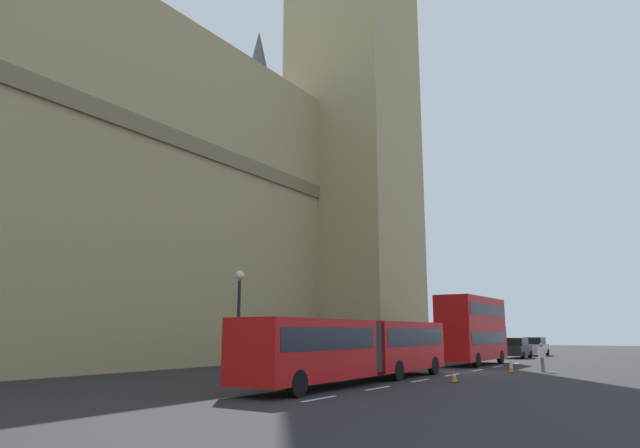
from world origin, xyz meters
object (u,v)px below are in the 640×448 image
sedan_lead (517,348)px  traffic_cone_west (454,376)px  sedan_trailing (536,347)px  street_lamp (239,317)px  articulated_bus (358,345)px  traffic_cone_east (511,365)px  double_decker_bus (472,327)px  traffic_cone_middle (511,368)px  pedestrian_near_cones (542,357)px

sedan_lead → traffic_cone_west: (-28.16, -3.91, -0.63)m
sedan_lead → sedan_trailing: bearing=-1.9°
traffic_cone_west → street_lamp: street_lamp is taller
traffic_cone_west → street_lamp: size_ratio=0.11×
articulated_bus → traffic_cone_east: bearing=-14.4°
sedan_trailing → street_lamp: street_lamp is taller
traffic_cone_east → traffic_cone_west: bearing=-179.0°
articulated_bus → street_lamp: (-3.49, 4.51, 1.31)m
articulated_bus → double_decker_bus: (17.51, 0.00, 0.96)m
traffic_cone_west → traffic_cone_middle: same height
sedan_trailing → traffic_cone_west: (-34.93, -3.69, -0.63)m
traffic_cone_middle → street_lamp: 17.06m
sedan_trailing → traffic_cone_west: size_ratio=7.59×
double_decker_bus → traffic_cone_middle: bearing=-146.9°
articulated_bus → traffic_cone_west: (2.65, -3.77, -1.46)m
sedan_lead → traffic_cone_east: 17.35m
sedan_lead → traffic_cone_middle: size_ratio=7.59×
double_decker_bus → street_lamp: size_ratio=1.74×
articulated_bus → sedan_trailing: 37.59m
traffic_cone_east → traffic_cone_middle: bearing=-165.5°
traffic_cone_east → sedan_lead: bearing=12.4°
traffic_cone_east → pedestrian_near_cones: size_ratio=0.34×
traffic_cone_west → traffic_cone_east: (11.23, 0.20, 0.00)m
articulated_bus → traffic_cone_middle: articulated_bus is taller
traffic_cone_middle → traffic_cone_east: same height
double_decker_bus → sedan_lead: 13.42m
traffic_cone_middle → sedan_trailing: bearing=9.1°
sedan_lead → pedestrian_near_cones: (-18.39, -5.97, -0.00)m
articulated_bus → sedan_lead: size_ratio=3.70×
pedestrian_near_cones → traffic_cone_east: bearing=57.2°
double_decker_bus → pedestrian_near_cones: double_decker_bus is taller
articulated_bus → traffic_cone_middle: size_ratio=28.05×
articulated_bus → street_lamp: street_lamp is taller
traffic_cone_west → pedestrian_near_cones: (9.77, -2.06, 0.63)m
double_decker_bus → sedan_lead: (13.30, 0.14, -1.79)m
articulated_bus → sedan_lead: 30.82m
traffic_cone_middle → pedestrian_near_cones: 2.26m
pedestrian_near_cones → sedan_trailing: bearing=12.9°
sedan_trailing → pedestrian_near_cones: (-25.16, -5.75, -0.00)m
traffic_cone_east → sedan_trailing: bearing=8.4°
double_decker_bus → traffic_cone_east: (-3.64, -3.57, -2.43)m
street_lamp → traffic_cone_middle: bearing=-31.8°
sedan_trailing → traffic_cone_east: (-23.70, -3.49, -0.63)m
articulated_bus → sedan_lead: (30.81, 0.14, -0.83)m
double_decker_bus → sedan_trailing: bearing=-0.2°
double_decker_bus → street_lamp: bearing=167.9°
pedestrian_near_cones → double_decker_bus: bearing=48.9°
traffic_cone_west → sedan_lead: bearing=7.9°
traffic_cone_west → traffic_cone_middle: size_ratio=1.00×
traffic_cone_middle → traffic_cone_east: bearing=14.5°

